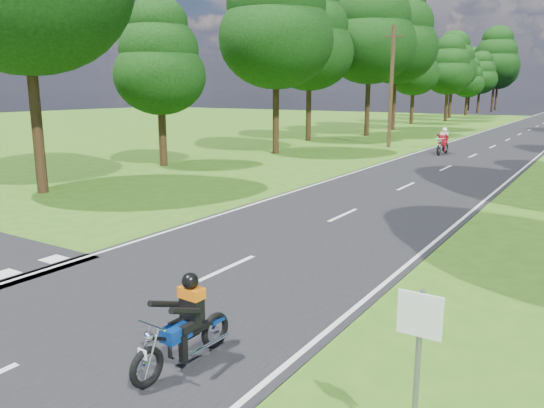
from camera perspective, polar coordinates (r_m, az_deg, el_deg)
The scene contains 7 objects.
ground at distance 10.51m, azimuth -11.58°, elevation -9.88°, with size 160.00×160.00×0.00m, color #315F15.
main_road at distance 57.44m, azimuth 25.94°, elevation 7.18°, with size 7.00×140.00×0.02m, color black.
road_markings at distance 55.61m, azimuth 25.56°, elevation 7.10°, with size 7.40×140.00×0.01m.
telegraph_pole at distance 37.20m, azimuth 12.71°, elevation 12.24°, with size 1.20×0.26×8.00m.
road_sign at distance 5.70m, azimuth 15.43°, elevation -15.12°, with size 0.45×0.07×2.00m.
rider_near_blue at distance 7.78m, azimuth -9.62°, elevation -12.37°, with size 0.54×1.63×1.36m, color navy, non-canonical shape.
rider_far_red at distance 33.88m, azimuth 17.92°, elevation 6.47°, with size 0.64×1.93×1.61m, color #B60E0E, non-canonical shape.
Camera 1 is at (6.90, -6.90, 3.93)m, focal length 35.00 mm.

